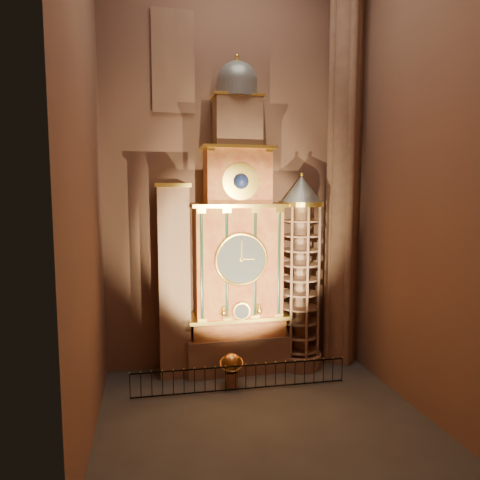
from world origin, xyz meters
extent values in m
plane|color=#383330|center=(0.00, 0.00, 0.00)|extent=(14.00, 14.00, 0.00)
plane|color=brown|center=(0.00, 6.00, 11.00)|extent=(22.00, 0.00, 22.00)
plane|color=brown|center=(-7.00, 0.00, 11.00)|extent=(0.00, 22.00, 22.00)
plane|color=brown|center=(7.00, 0.00, 11.00)|extent=(0.00, 22.00, 22.00)
cube|color=#8C634C|center=(0.00, 5.00, 1.00)|extent=(5.60, 2.20, 2.00)
cube|color=maroon|center=(0.00, 5.00, 2.50)|extent=(5.00, 2.00, 1.00)
cube|color=#FFCF4B|center=(0.00, 4.95, 3.05)|extent=(5.40, 2.30, 0.18)
cube|color=maroon|center=(0.00, 5.00, 6.00)|extent=(4.60, 2.00, 6.00)
cylinder|color=black|center=(-2.05, 4.14, 6.00)|extent=(0.32, 0.32, 5.60)
cylinder|color=black|center=(-0.75, 4.14, 6.00)|extent=(0.32, 0.32, 5.60)
cylinder|color=black|center=(0.75, 4.14, 6.00)|extent=(0.32, 0.32, 5.60)
cylinder|color=black|center=(2.05, 4.14, 6.00)|extent=(0.32, 0.32, 5.60)
cube|color=#FFCF4B|center=(0.00, 4.95, 9.05)|extent=(5.00, 2.25, 0.18)
cylinder|color=#2D3033|center=(0.00, 3.99, 6.30)|extent=(2.60, 0.12, 2.60)
torus|color=#FFCF4B|center=(0.00, 3.94, 6.30)|extent=(2.80, 0.16, 2.80)
cylinder|color=#FFCF4B|center=(0.00, 3.84, 3.60)|extent=(0.90, 0.10, 0.90)
sphere|color=#FFCF4B|center=(-0.95, 3.89, 3.55)|extent=(0.36, 0.36, 0.36)
sphere|color=#FFCF4B|center=(0.95, 3.89, 3.55)|extent=(0.36, 0.36, 0.36)
cube|color=maroon|center=(0.00, 5.00, 10.50)|extent=(3.40, 1.80, 3.00)
sphere|color=#0C173D|center=(0.00, 4.09, 10.30)|extent=(0.80, 0.80, 0.80)
cube|color=#FFCF4B|center=(0.00, 4.95, 12.05)|extent=(3.80, 2.00, 0.15)
cube|color=#8C634C|center=(0.00, 5.00, 13.30)|extent=(2.40, 1.60, 2.60)
sphere|color=slate|center=(0.00, 5.00, 15.40)|extent=(2.10, 2.10, 2.10)
cylinder|color=#FFCF4B|center=(0.00, 5.00, 16.30)|extent=(0.14, 0.14, 0.80)
cube|color=#8C634C|center=(-3.40, 5.00, 5.00)|extent=(1.60, 1.40, 10.00)
cube|color=#FFCF4B|center=(-3.40, 4.58, 3.00)|extent=(1.35, 0.10, 2.10)
cube|color=#4A1413|center=(-3.40, 4.52, 3.00)|extent=(1.05, 0.04, 1.75)
cube|color=#FFCF4B|center=(-3.40, 4.58, 5.60)|extent=(1.35, 0.10, 2.10)
cube|color=#4A1413|center=(-3.40, 4.52, 5.60)|extent=(1.05, 0.04, 1.75)
cube|color=#FFCF4B|center=(-3.40, 4.58, 8.20)|extent=(1.35, 0.10, 2.10)
cube|color=#4A1413|center=(-3.40, 4.52, 8.20)|extent=(1.05, 0.04, 1.75)
cube|color=#FFCF4B|center=(-3.40, 5.00, 10.10)|extent=(1.80, 1.60, 0.20)
cylinder|color=#8C634C|center=(3.50, 4.70, 0.40)|extent=(2.50, 2.50, 0.80)
cylinder|color=#8C634C|center=(3.50, 4.70, 4.90)|extent=(0.70, 0.70, 8.20)
cylinder|color=#FFCF4B|center=(3.50, 4.70, 9.10)|extent=(2.40, 2.40, 0.25)
cone|color=slate|center=(3.50, 4.70, 9.90)|extent=(2.30, 2.30, 1.50)
sphere|color=#FFCF4B|center=(3.50, 4.70, 10.70)|extent=(0.20, 0.20, 0.20)
cylinder|color=#8C634C|center=(6.10, 5.00, 11.00)|extent=(1.60, 1.60, 22.00)
cylinder|color=#8C634C|center=(6.90, 5.00, 11.00)|extent=(0.44, 0.44, 22.00)
cylinder|color=#8C634C|center=(5.30, 5.00, 11.00)|extent=(0.44, 0.44, 22.00)
cylinder|color=#8C634C|center=(6.10, 5.80, 11.00)|extent=(0.44, 0.44, 22.00)
cylinder|color=#8C634C|center=(6.10, 4.20, 11.00)|extent=(0.44, 0.44, 22.00)
cube|color=navy|center=(-3.20, 5.94, 16.50)|extent=(2.00, 0.10, 5.00)
cube|color=#8C634C|center=(-3.20, 5.88, 16.50)|extent=(2.20, 0.06, 5.20)
cylinder|color=#8C634C|center=(-0.74, 2.88, 0.38)|extent=(0.65, 0.65, 0.76)
sphere|color=#B17232|center=(-0.74, 2.88, 1.24)|extent=(0.97, 0.97, 0.97)
torus|color=#B17232|center=(-0.74, 2.88, 1.24)|extent=(1.40, 1.35, 0.52)
cube|color=black|center=(-0.38, 2.35, 1.28)|extent=(10.59, 0.38, 0.05)
cube|color=black|center=(-0.38, 2.35, 0.11)|extent=(10.59, 0.38, 0.05)
camera|label=1|loc=(-4.72, -17.31, 9.68)|focal=32.00mm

